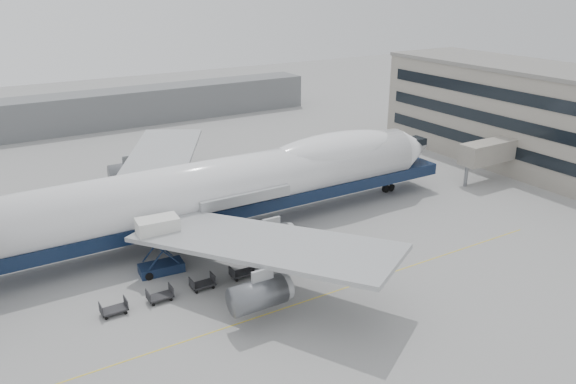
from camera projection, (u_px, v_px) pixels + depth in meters
ground at (277, 273)px, 56.89m from camera, size 260.00×260.00×0.00m
apron_line at (310, 300)px, 52.10m from camera, size 60.00×0.15×0.01m
hangar at (46, 116)px, 106.68m from camera, size 110.00×8.00×7.00m
airliner at (229, 185)px, 64.79m from camera, size 67.00×55.30×19.98m
catering_truck at (159, 242)px, 55.83m from camera, size 4.57×3.34×5.97m
dolly_0 at (114, 309)px, 49.70m from camera, size 2.30×1.35×1.30m
dolly_1 at (160, 296)px, 51.76m from camera, size 2.30×1.35×1.30m
dolly_2 at (203, 284)px, 53.82m from camera, size 2.30×1.35×1.30m
dolly_3 at (242, 272)px, 55.88m from camera, size 2.30×1.35×1.30m
dolly_4 at (279, 262)px, 57.93m from camera, size 2.30×1.35×1.30m
dolly_5 at (313, 252)px, 59.99m from camera, size 2.30×1.35×1.30m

